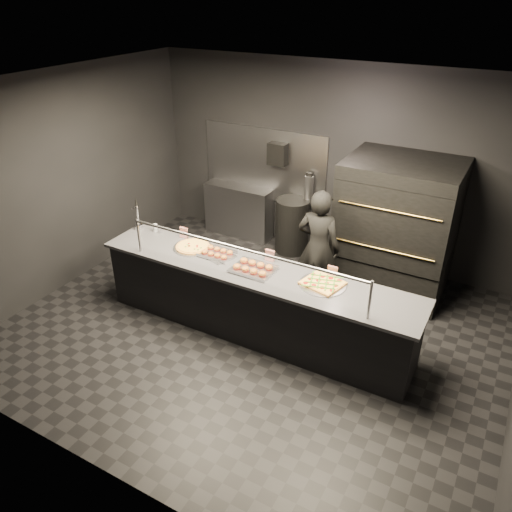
# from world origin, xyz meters

# --- Properties ---
(room) EXTENTS (6.04, 6.00, 3.00)m
(room) POSITION_xyz_m (-0.02, 0.05, 1.50)
(room) COLOR black
(room) RESTS_ON ground
(service_counter) EXTENTS (4.10, 0.78, 1.37)m
(service_counter) POSITION_xyz_m (0.00, -0.00, 0.46)
(service_counter) COLOR black
(service_counter) RESTS_ON ground
(pizza_oven) EXTENTS (1.50, 1.23, 1.91)m
(pizza_oven) POSITION_xyz_m (1.20, 1.90, 0.97)
(pizza_oven) COLOR black
(pizza_oven) RESTS_ON ground
(prep_shelf) EXTENTS (1.20, 0.35, 0.90)m
(prep_shelf) POSITION_xyz_m (-1.60, 2.32, 0.45)
(prep_shelf) COLOR #99999E
(prep_shelf) RESTS_ON ground
(towel_dispenser) EXTENTS (0.30, 0.20, 0.35)m
(towel_dispenser) POSITION_xyz_m (-0.90, 2.39, 1.55)
(towel_dispenser) COLOR black
(towel_dispenser) RESTS_ON room
(fire_extinguisher) EXTENTS (0.14, 0.14, 0.51)m
(fire_extinguisher) POSITION_xyz_m (-0.35, 2.40, 1.06)
(fire_extinguisher) COLOR #B2B2B7
(fire_extinguisher) RESTS_ON room
(beer_tap) EXTENTS (0.12, 0.18, 0.48)m
(beer_tap) POSITION_xyz_m (-1.95, 0.20, 1.06)
(beer_tap) COLOR silver
(beer_tap) RESTS_ON service_counter
(round_pizza) EXTENTS (0.51, 0.51, 0.03)m
(round_pizza) POSITION_xyz_m (-0.96, 0.09, 0.94)
(round_pizza) COLOR silver
(round_pizza) RESTS_ON service_counter
(slider_tray_a) EXTENTS (0.50, 0.43, 0.07)m
(slider_tray_a) POSITION_xyz_m (-0.58, 0.08, 0.95)
(slider_tray_a) COLOR silver
(slider_tray_a) RESTS_ON service_counter
(slider_tray_b) EXTENTS (0.52, 0.39, 0.08)m
(slider_tray_b) POSITION_xyz_m (-0.00, -0.03, 0.95)
(slider_tray_b) COLOR silver
(slider_tray_b) RESTS_ON service_counter
(square_pizza) EXTENTS (0.54, 0.54, 0.05)m
(square_pizza) POSITION_xyz_m (0.85, 0.08, 0.94)
(square_pizza) COLOR silver
(square_pizza) RESTS_ON service_counter
(condiment_jar) EXTENTS (0.16, 0.06, 0.10)m
(condiment_jar) POSITION_xyz_m (-1.67, 0.25, 0.97)
(condiment_jar) COLOR silver
(condiment_jar) RESTS_ON service_counter
(tent_cards) EXTENTS (2.24, 0.04, 0.15)m
(tent_cards) POSITION_xyz_m (-0.10, 0.28, 1.00)
(tent_cards) COLOR white
(tent_cards) RESTS_ON service_counter
(trash_bin) EXTENTS (0.54, 0.54, 0.90)m
(trash_bin) POSITION_xyz_m (-0.53, 2.22, 0.45)
(trash_bin) COLOR black
(trash_bin) RESTS_ON ground
(worker) EXTENTS (0.61, 0.41, 1.64)m
(worker) POSITION_xyz_m (0.39, 1.07, 0.82)
(worker) COLOR black
(worker) RESTS_ON ground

